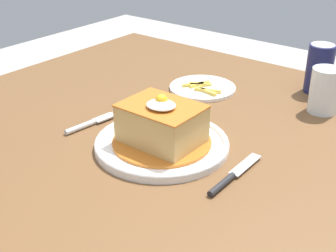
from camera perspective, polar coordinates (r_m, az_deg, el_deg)
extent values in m
cube|color=brown|center=(0.99, 3.36, -2.16)|extent=(1.26, 1.03, 0.04)
cylinder|color=brown|center=(1.77, -3.60, -1.99)|extent=(0.07, 0.07, 0.70)
cylinder|color=white|center=(0.93, -0.76, -2.36)|extent=(0.27, 0.27, 0.01)
torus|color=white|center=(0.93, -0.76, -1.96)|extent=(0.27, 0.27, 0.01)
cylinder|color=#C66B23|center=(0.93, -0.76, -1.93)|extent=(0.20, 0.20, 0.01)
cube|color=tan|center=(0.91, -0.78, 0.27)|extent=(0.15, 0.11, 0.07)
cube|color=#C66B23|center=(0.89, -0.79, 2.46)|extent=(0.15, 0.12, 0.00)
ellipsoid|color=white|center=(0.88, -0.86, 2.60)|extent=(0.06, 0.05, 0.01)
sphere|color=yellow|center=(0.89, -0.80, 3.14)|extent=(0.02, 0.02, 0.02)
cylinder|color=silver|center=(1.02, -10.66, -0.12)|extent=(0.02, 0.08, 0.01)
cube|color=silver|center=(1.05, -7.81, 1.01)|extent=(0.03, 0.05, 0.00)
cylinder|color=silver|center=(1.06, -6.49, 1.30)|extent=(0.01, 0.03, 0.00)
cylinder|color=silver|center=(1.07, -6.76, 1.43)|extent=(0.01, 0.03, 0.00)
cylinder|color=silver|center=(1.07, -7.03, 1.56)|extent=(0.01, 0.03, 0.00)
cylinder|color=#262628|center=(0.82, 6.59, -7.11)|extent=(0.01, 0.08, 0.01)
cube|color=silver|center=(0.88, 9.43, -4.68)|extent=(0.02, 0.09, 0.00)
cylinder|color=#191E51|center=(1.24, 18.01, 6.66)|extent=(0.07, 0.07, 0.12)
cylinder|color=silver|center=(1.22, 18.42, 9.40)|extent=(0.06, 0.06, 0.00)
cylinder|color=silver|center=(1.13, 18.43, 3.03)|extent=(0.06, 0.06, 0.06)
cylinder|color=silver|center=(1.12, 18.60, 4.13)|extent=(0.07, 0.07, 0.10)
cylinder|color=white|center=(1.21, 4.23, 4.65)|extent=(0.17, 0.17, 0.01)
cube|color=#EAC64C|center=(1.20, 3.07, 5.02)|extent=(0.05, 0.04, 0.01)
cube|color=#EAC64C|center=(1.22, 3.73, 5.20)|extent=(0.05, 0.04, 0.01)
cube|color=#EAC64C|center=(1.21, 3.89, 5.12)|extent=(0.03, 0.06, 0.01)
cube|color=#EAC64C|center=(1.17, 4.74, 4.25)|extent=(0.06, 0.02, 0.01)
cube|color=#EAC64C|center=(1.21, 4.02, 5.05)|extent=(0.04, 0.05, 0.01)
cube|color=#EAC64C|center=(1.17, 4.87, 4.36)|extent=(0.07, 0.03, 0.01)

